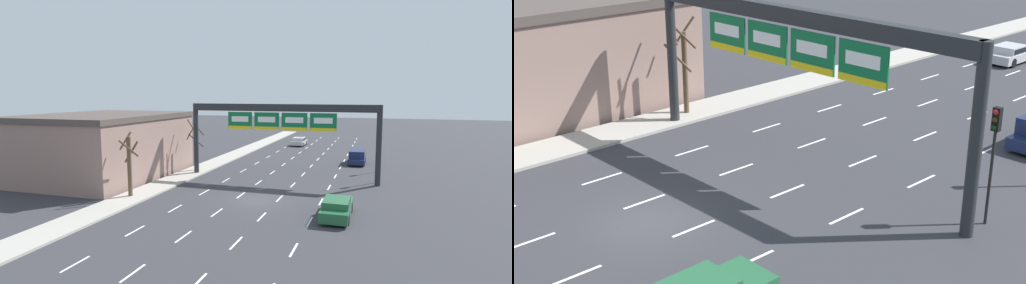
{
  "view_description": "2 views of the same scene",
  "coord_description": "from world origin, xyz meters",
  "views": [
    {
      "loc": [
        9.2,
        -29.22,
        8.38
      ],
      "look_at": [
        -1.48,
        4.65,
        4.02
      ],
      "focal_mm": 28.0,
      "sensor_mm": 36.0,
      "label": 1
    },
    {
      "loc": [
        21.17,
        -13.55,
        12.43
      ],
      "look_at": [
        1.39,
        5.23,
        2.36
      ],
      "focal_mm": 50.0,
      "sensor_mm": 36.0,
      "label": 2
    }
  ],
  "objects": [
    {
      "name": "ground_plane",
      "position": [
        0.0,
        0.0,
        0.0
      ],
      "size": [
        220.0,
        220.0,
        0.0
      ],
      "primitive_type": "plane",
      "color": "#333338"
    },
    {
      "name": "sidewalk_left",
      "position": [
        -9.65,
        0.0,
        0.07
      ],
      "size": [
        2.8,
        110.0,
        0.15
      ],
      "color": "#A8A399",
      "rests_on": "ground_plane"
    },
    {
      "name": "lane_dashes",
      "position": [
        -0.0,
        13.5,
        0.0
      ],
      "size": [
        10.02,
        67.0,
        0.01
      ],
      "color": "white",
      "rests_on": "ground_plane"
    },
    {
      "name": "sign_gantry",
      "position": [
        0.0,
        7.97,
        5.87
      ],
      "size": [
        18.61,
        0.7,
        7.34
      ],
      "color": "#232628",
      "rests_on": "ground_plane"
    },
    {
      "name": "building_near",
      "position": [
        -17.32,
        4.17,
        3.16
      ],
      "size": [
        11.98,
        15.91,
        6.31
      ],
      "color": "gray",
      "rests_on": "ground_plane"
    },
    {
      "name": "car_silver",
      "position": [
        -3.32,
        33.5,
        0.71
      ],
      "size": [
        1.99,
        4.05,
        1.31
      ],
      "color": "#B7B7BC",
      "rests_on": "ground_plane"
    },
    {
      "name": "traffic_light_near_gantry",
      "position": [
        9.03,
        9.36,
        3.34
      ],
      "size": [
        0.3,
        0.35,
        4.69
      ],
      "color": "black",
      "rests_on": "ground_plane"
    },
    {
      "name": "tree_bare_closest",
      "position": [
        -9.68,
        9.2,
        2.93
      ],
      "size": [
        2.13,
        2.14,
        5.49
      ],
      "color": "brown",
      "rests_on": "sidewalk_left"
    }
  ]
}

